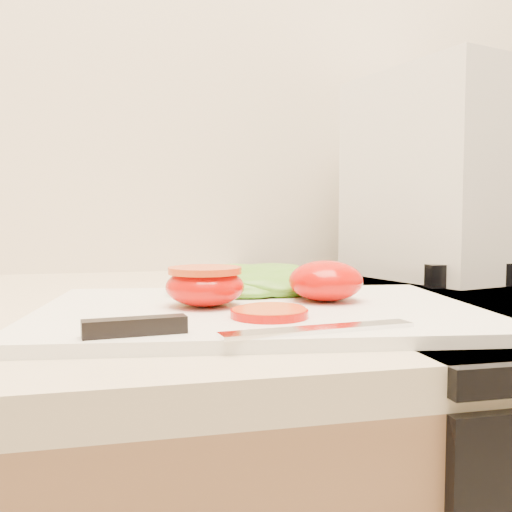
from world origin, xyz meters
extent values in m
cube|color=beige|center=(0.00, 1.98, 1.35)|extent=(4.00, 0.05, 2.70)
cube|color=beige|center=(0.00, 1.68, 0.92)|extent=(3.92, 0.65, 0.03)
cube|color=white|center=(0.10, 1.54, 0.94)|extent=(0.43, 0.33, 0.01)
ellipsoid|color=#D20800|center=(0.17, 1.56, 0.96)|extent=(0.07, 0.07, 0.04)
ellipsoid|color=#D20800|center=(0.05, 1.55, 0.96)|extent=(0.07, 0.07, 0.04)
cylinder|color=red|center=(0.05, 1.55, 0.97)|extent=(0.07, 0.07, 0.01)
cylinder|color=#D65823|center=(0.09, 1.48, 0.94)|extent=(0.06, 0.06, 0.01)
cylinder|color=#D65823|center=(0.10, 1.50, 0.94)|extent=(0.05, 0.05, 0.01)
ellipsoid|color=#539C29|center=(0.09, 1.63, 0.95)|extent=(0.15, 0.10, 0.03)
ellipsoid|color=#539C29|center=(0.14, 1.63, 0.95)|extent=(0.15, 0.13, 0.03)
cube|color=silver|center=(0.11, 1.42, 0.94)|extent=(0.15, 0.04, 0.00)
cube|color=black|center=(-0.02, 1.44, 0.95)|extent=(0.07, 0.02, 0.01)
cube|color=silver|center=(0.45, 1.81, 1.08)|extent=(0.26, 0.29, 0.30)
camera|label=1|loc=(-0.02, 1.04, 1.02)|focal=40.00mm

